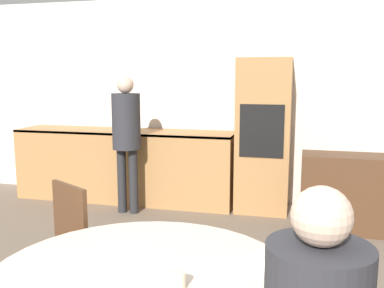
% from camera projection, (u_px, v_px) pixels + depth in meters
% --- Properties ---
extents(wall_back, '(7.14, 0.05, 2.60)m').
position_uv_depth(wall_back, '(228.00, 101.00, 5.46)').
color(wall_back, silver).
rests_on(wall_back, ground_plane).
extents(kitchen_counter, '(2.86, 0.60, 0.92)m').
position_uv_depth(kitchen_counter, '(125.00, 164.00, 5.57)').
color(kitchen_counter, '#AD7A47').
rests_on(kitchen_counter, ground_plane).
extents(oven_unit, '(0.62, 0.59, 1.82)m').
position_uv_depth(oven_unit, '(264.00, 136.00, 5.08)').
color(oven_unit, '#AD7A47').
rests_on(oven_unit, ground_plane).
extents(sideboard, '(0.91, 0.45, 0.81)m').
position_uv_depth(sideboard, '(345.00, 193.00, 4.47)').
color(sideboard, '#51331E').
rests_on(sideboard, ground_plane).
extents(chair_far_left, '(0.55, 0.55, 0.93)m').
position_uv_depth(chair_far_left, '(58.00, 250.00, 2.70)').
color(chair_far_left, '#51331E').
rests_on(chair_far_left, ground_plane).
extents(person_standing, '(0.33, 0.33, 1.61)m').
position_uv_depth(person_standing, '(126.00, 130.00, 4.95)').
color(person_standing, '#262628').
rests_on(person_standing, ground_plane).
extents(cup, '(0.07, 0.07, 0.08)m').
position_uv_depth(cup, '(178.00, 280.00, 1.80)').
color(cup, beige).
rests_on(cup, dining_table).
extents(bowl_near, '(0.15, 0.15, 0.05)m').
position_uv_depth(bowl_near, '(268.00, 259.00, 2.03)').
color(bowl_near, white).
rests_on(bowl_near, dining_table).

